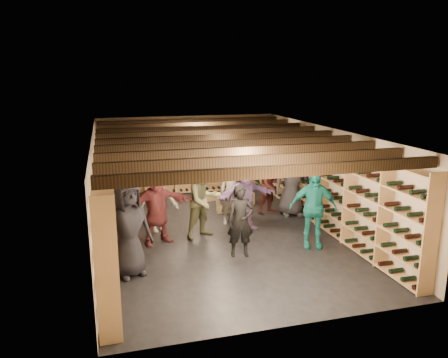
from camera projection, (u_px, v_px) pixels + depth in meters
name	position (u px, v px, depth m)	size (l,w,h in m)	color
ground	(221.00, 234.00, 10.25)	(8.00, 8.00, 0.00)	black
walls	(221.00, 184.00, 9.97)	(5.52, 8.02, 2.40)	#C5B499
ceiling	(221.00, 132.00, 9.68)	(5.50, 8.00, 0.01)	beige
ceiling_joists	(221.00, 138.00, 9.72)	(5.40, 7.12, 0.18)	black
wine_rack_left	(105.00, 198.00, 9.34)	(0.32, 7.50, 2.15)	tan
wine_rack_right	(322.00, 183.00, 10.65)	(0.32, 7.50, 2.15)	tan
wine_rack_back	(189.00, 159.00, 13.59)	(4.70, 0.30, 2.15)	tan
crate_stack_left	(225.00, 202.00, 11.86)	(0.55, 0.41, 0.51)	tan
crate_stack_right	(244.00, 198.00, 12.55)	(0.56, 0.42, 0.34)	tan
crate_loose	(210.00, 197.00, 13.01)	(0.50, 0.33, 0.17)	tan
person_0	(128.00, 229.00, 7.95)	(0.89, 0.58, 1.82)	black
person_1	(241.00, 221.00, 8.86)	(0.55, 0.36, 1.50)	black
person_2	(204.00, 200.00, 9.88)	(0.84, 0.66, 1.74)	brown
person_4	(313.00, 208.00, 9.31)	(1.01, 0.42, 1.73)	#198077
person_5	(157.00, 205.00, 9.51)	(1.61, 0.51, 1.74)	maroon
person_7	(231.00, 192.00, 10.78)	(0.59, 0.39, 1.62)	gray
person_8	(271.00, 186.00, 11.63)	(0.74, 0.58, 1.52)	#461A16
person_9	(158.00, 201.00, 10.25)	(0.98, 0.57, 1.52)	#A5A296
person_10	(244.00, 188.00, 11.27)	(0.93, 0.39, 1.59)	#234A2F
person_11	(245.00, 197.00, 10.34)	(1.53, 0.49, 1.65)	slate
person_12	(292.00, 180.00, 11.44)	(0.93, 0.61, 1.90)	#2E2E32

